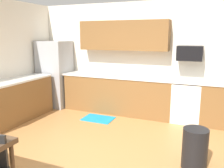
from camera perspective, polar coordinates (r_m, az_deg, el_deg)
ground_plane at (r=3.96m, az=-5.83°, el=-17.12°), size 12.00×12.00×0.00m
wall_back at (r=5.96m, az=6.15°, el=6.26°), size 5.80×0.10×2.70m
cabinet_run_back at (r=5.91m, az=1.32°, el=-2.59°), size 2.71×0.60×0.90m
cabinet_run_back_right at (r=5.54m, az=24.94°, el=-4.66°), size 0.84×0.60×0.90m
cabinet_run_left at (r=5.72m, az=-22.69°, el=-3.99°), size 0.60×2.00×0.90m
countertop_back at (r=5.68m, az=5.05°, el=1.64°), size 4.80×0.64×0.04m
countertop_left at (r=5.62m, az=-23.06°, el=0.64°), size 0.64×2.00×0.04m
upper_cabinets_back at (r=5.82m, az=2.74°, el=11.61°), size 2.20×0.34×0.70m
refrigerator at (r=6.60m, az=-13.53°, el=2.40°), size 0.76×0.70×1.76m
oven_range at (r=5.55m, az=17.50°, el=-4.03°), size 0.60×0.60×0.91m
microwave at (r=5.47m, az=18.28°, el=7.08°), size 0.54×0.36×0.32m
sink_basin at (r=5.92m, az=-1.10°, el=1.70°), size 0.48×0.40×0.14m
sink_faucet at (r=6.06m, az=-0.42°, el=3.46°), size 0.02×0.02×0.24m
trash_bin at (r=3.73m, az=19.34°, el=-14.48°), size 0.36×0.36×0.60m
floor_mat at (r=5.56m, az=-3.35°, el=-8.33°), size 0.70×0.50×0.01m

